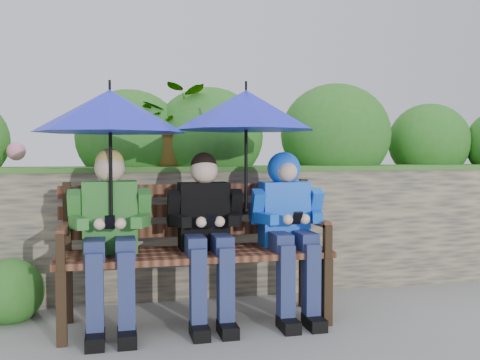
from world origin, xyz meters
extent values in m
plane|color=gray|center=(0.00, 0.00, 0.00)|extent=(60.00, 60.00, 0.00)
cube|color=#494541|center=(0.00, 0.75, 0.50)|extent=(8.00, 0.40, 1.00)
cube|color=#315B22|center=(0.00, 0.75, 1.01)|extent=(8.00, 0.42, 0.04)
cube|color=#315B22|center=(0.00, 1.95, 0.48)|extent=(8.00, 2.00, 0.96)
ellipsoid|color=#2A6A1A|center=(-0.72, 0.96, 1.26)|extent=(0.87, 0.70, 0.79)
ellipsoid|color=#2A6A1A|center=(-0.07, 0.91, 1.27)|extent=(0.91, 0.73, 0.82)
ellipsoid|color=#2A6A1A|center=(1.09, 0.98, 1.30)|extent=(1.01, 0.81, 0.91)
ellipsoid|color=#2A6A1A|center=(2.10, 1.08, 1.24)|extent=(0.81, 0.65, 0.73)
sphere|color=#CB708D|center=(-1.58, 0.85, 1.15)|extent=(0.14, 0.14, 0.14)
sphere|color=#CB708D|center=(0.08, 0.85, 1.15)|extent=(0.14, 0.14, 0.14)
imported|color=#2A6A1A|center=(-0.39, 0.85, 1.36)|extent=(0.59, 0.51, 0.65)
imported|color=#2A6A1A|center=(1.25, 0.85, 1.32)|extent=(0.33, 0.33, 0.59)
sphere|color=#2A6A1A|center=(-1.55, 0.35, 0.19)|extent=(0.45, 0.45, 0.45)
cube|color=black|center=(-1.16, -0.26, 0.22)|extent=(0.06, 0.06, 0.45)
cube|color=black|center=(-1.16, 0.19, 0.22)|extent=(0.06, 0.06, 0.45)
cube|color=black|center=(0.51, -0.26, 0.22)|extent=(0.06, 0.06, 0.45)
cube|color=black|center=(0.51, 0.19, 0.22)|extent=(0.06, 0.06, 0.45)
cube|color=#412213|center=(-0.33, -0.22, 0.47)|extent=(1.79, 0.10, 0.04)
cube|color=#412213|center=(-0.33, -0.09, 0.47)|extent=(1.79, 0.10, 0.04)
cube|color=#412213|center=(-0.33, 0.04, 0.47)|extent=(1.79, 0.10, 0.04)
cube|color=#412213|center=(-0.33, 0.17, 0.47)|extent=(1.79, 0.10, 0.04)
cube|color=black|center=(-1.16, 0.21, 0.70)|extent=(0.05, 0.05, 0.50)
cube|color=#412213|center=(-1.16, -0.03, 0.67)|extent=(0.05, 0.46, 0.04)
cube|color=black|center=(-1.16, -0.26, 0.56)|extent=(0.05, 0.05, 0.22)
cube|color=black|center=(0.51, 0.21, 0.70)|extent=(0.05, 0.05, 0.50)
cube|color=#412213|center=(0.51, -0.03, 0.67)|extent=(0.05, 0.46, 0.04)
cube|color=black|center=(0.51, -0.26, 0.56)|extent=(0.05, 0.05, 0.22)
cube|color=#412213|center=(-0.33, 0.22, 0.60)|extent=(1.79, 0.03, 0.09)
cube|color=#412213|center=(-0.33, 0.22, 0.74)|extent=(1.79, 0.03, 0.09)
cube|color=#412213|center=(-0.33, 0.22, 0.87)|extent=(1.79, 0.03, 0.09)
cube|color=#38862C|center=(-0.88, 0.07, 0.72)|extent=(0.35, 0.20, 0.47)
sphere|color=beige|center=(-0.88, 0.05, 1.04)|extent=(0.19, 0.19, 0.19)
sphere|color=gold|center=(-0.88, 0.06, 1.08)|extent=(0.18, 0.18, 0.18)
cube|color=navy|center=(-0.97, -0.09, 0.55)|extent=(0.12, 0.33, 0.12)
cube|color=navy|center=(-0.97, -0.26, 0.27)|extent=(0.10, 0.11, 0.55)
cube|color=black|center=(-0.97, -0.32, 0.04)|extent=(0.11, 0.22, 0.08)
cube|color=navy|center=(-0.79, -0.09, 0.55)|extent=(0.12, 0.33, 0.12)
cube|color=navy|center=(-0.79, -0.26, 0.27)|extent=(0.10, 0.11, 0.55)
cube|color=black|center=(-0.79, -0.32, 0.04)|extent=(0.11, 0.22, 0.08)
cube|color=#38862C|center=(-1.10, 0.02, 0.78)|extent=(0.08, 0.19, 0.26)
cube|color=#38862C|center=(-1.07, -0.11, 0.71)|extent=(0.13, 0.22, 0.07)
sphere|color=beige|center=(-0.94, -0.21, 0.71)|extent=(0.07, 0.07, 0.07)
cube|color=#38862C|center=(-0.66, 0.02, 0.78)|extent=(0.08, 0.19, 0.26)
cube|color=#38862C|center=(-0.69, -0.11, 0.71)|extent=(0.13, 0.22, 0.07)
sphere|color=beige|center=(-0.82, -0.21, 0.71)|extent=(0.07, 0.07, 0.07)
cube|color=black|center=(-0.88, -0.22, 0.72)|extent=(0.06, 0.07, 0.09)
cube|color=black|center=(-0.26, 0.07, 0.71)|extent=(0.33, 0.20, 0.45)
sphere|color=beige|center=(-0.26, 0.05, 1.02)|extent=(0.19, 0.19, 0.19)
sphere|color=black|center=(-0.26, 0.06, 1.05)|extent=(0.18, 0.18, 0.18)
cube|color=navy|center=(-0.35, -0.09, 0.55)|extent=(0.12, 0.31, 0.12)
cube|color=navy|center=(-0.35, -0.24, 0.27)|extent=(0.10, 0.11, 0.55)
cube|color=black|center=(-0.35, -0.30, 0.04)|extent=(0.11, 0.22, 0.08)
cube|color=navy|center=(-0.17, -0.09, 0.55)|extent=(0.12, 0.31, 0.12)
cube|color=navy|center=(-0.17, -0.24, 0.27)|extent=(0.10, 0.11, 0.55)
cube|color=black|center=(-0.17, -0.30, 0.04)|extent=(0.11, 0.22, 0.08)
cube|color=black|center=(-0.47, 0.02, 0.77)|extent=(0.08, 0.18, 0.25)
cube|color=black|center=(-0.44, -0.11, 0.70)|extent=(0.13, 0.21, 0.07)
sphere|color=beige|center=(-0.32, -0.20, 0.70)|extent=(0.07, 0.07, 0.07)
cube|color=black|center=(-0.05, 0.02, 0.77)|extent=(0.08, 0.18, 0.25)
cube|color=black|center=(-0.08, -0.11, 0.70)|extent=(0.13, 0.21, 0.07)
sphere|color=beige|center=(-0.20, -0.20, 0.70)|extent=(0.07, 0.07, 0.07)
cube|color=black|center=(-0.26, -0.21, 0.71)|extent=(0.06, 0.07, 0.09)
cube|color=blue|center=(0.31, 0.07, 0.71)|extent=(0.33, 0.20, 0.45)
sphere|color=beige|center=(0.31, 0.05, 1.02)|extent=(0.19, 0.19, 0.19)
sphere|color=blue|center=(0.31, 0.08, 1.03)|extent=(0.23, 0.23, 0.23)
sphere|color=beige|center=(0.31, 0.00, 1.01)|extent=(0.14, 0.14, 0.14)
cube|color=navy|center=(0.22, -0.09, 0.55)|extent=(0.12, 0.31, 0.12)
cube|color=navy|center=(0.22, -0.24, 0.27)|extent=(0.10, 0.11, 0.55)
cube|color=black|center=(0.22, -0.30, 0.04)|extent=(0.11, 0.21, 0.08)
cube|color=navy|center=(0.40, -0.09, 0.55)|extent=(0.12, 0.31, 0.12)
cube|color=navy|center=(0.40, -0.24, 0.27)|extent=(0.10, 0.11, 0.55)
cube|color=black|center=(0.40, -0.30, 0.04)|extent=(0.11, 0.21, 0.08)
cube|color=blue|center=(0.10, 0.02, 0.77)|extent=(0.08, 0.18, 0.25)
cube|color=blue|center=(0.13, -0.11, 0.70)|extent=(0.13, 0.21, 0.07)
sphere|color=beige|center=(0.25, -0.20, 0.70)|extent=(0.07, 0.07, 0.07)
cube|color=blue|center=(0.52, 0.02, 0.77)|extent=(0.08, 0.18, 0.25)
cube|color=blue|center=(0.49, -0.11, 0.70)|extent=(0.13, 0.21, 0.07)
sphere|color=beige|center=(0.37, -0.20, 0.70)|extent=(0.07, 0.07, 0.07)
cube|color=black|center=(0.31, -0.20, 0.71)|extent=(0.06, 0.07, 0.09)
cone|color=#1A22DD|center=(-0.87, -0.05, 1.40)|extent=(0.95, 0.95, 0.27)
cylinder|color=black|center=(-0.87, -0.05, 1.56)|extent=(0.02, 0.02, 0.06)
cylinder|color=black|center=(-0.87, -0.05, 1.06)|extent=(0.02, 0.02, 0.67)
sphere|color=black|center=(-0.87, -0.05, 0.73)|extent=(0.04, 0.04, 0.04)
cone|color=#1A22DD|center=(0.02, 0.01, 1.43)|extent=(0.96, 0.96, 0.27)
cylinder|color=black|center=(0.02, 0.01, 1.59)|extent=(0.02, 0.02, 0.06)
cylinder|color=black|center=(0.02, 0.01, 1.09)|extent=(0.02, 0.02, 0.68)
sphere|color=black|center=(0.02, 0.01, 0.75)|extent=(0.04, 0.04, 0.04)
camera|label=1|loc=(-0.85, -3.51, 1.14)|focal=40.00mm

